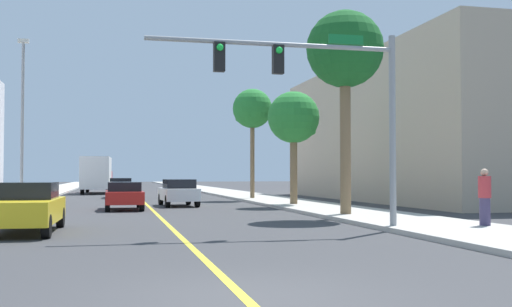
{
  "coord_description": "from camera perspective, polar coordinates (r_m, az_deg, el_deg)",
  "views": [
    {
      "loc": [
        -1.75,
        -8.29,
        1.7
      ],
      "look_at": [
        3.85,
        15.96,
        2.55
      ],
      "focal_mm": 42.9,
      "sensor_mm": 36.0,
      "label": 1
    }
  ],
  "objects": [
    {
      "name": "sidewalk_left",
      "position": [
        50.71,
        -20.17,
        -3.68
      ],
      "size": [
        3.97,
        168.0,
        0.15
      ],
      "primitive_type": "cube",
      "color": "beige",
      "rests_on": "ground"
    },
    {
      "name": "building_right_near",
      "position": [
        43.94,
        18.36,
        1.89
      ],
      "size": [
        16.11,
        26.9,
        9.15
      ],
      "primitive_type": "cube",
      "color": "tan",
      "rests_on": "ground"
    },
    {
      "name": "palm_near",
      "position": [
        24.78,
        8.29,
        9.32
      ],
      "size": [
        3.06,
        3.06,
        8.06
      ],
      "color": "brown",
      "rests_on": "sidewalk_right"
    },
    {
      "name": "traffic_signal_mast",
      "position": [
        18.31,
        6.14,
        6.31
      ],
      "size": [
        7.55,
        0.36,
        5.78
      ],
      "color": "gray",
      "rests_on": "sidewalk_right"
    },
    {
      "name": "pedestrian",
      "position": [
        19.84,
        20.55,
        -3.82
      ],
      "size": [
        0.38,
        0.38,
        1.73
      ],
      "rotation": [
        0.0,
        0.0,
        6.17
      ],
      "color": "#3F3859",
      "rests_on": "sidewalk_right"
    },
    {
      "name": "palm_mid",
      "position": [
        32.5,
        3.52,
        3.25
      ],
      "size": [
        2.75,
        2.75,
        5.96
      ],
      "color": "brown",
      "rests_on": "sidewalk_right"
    },
    {
      "name": "street_lamp",
      "position": [
        34.75,
        -20.94,
        3.55
      ],
      "size": [
        0.56,
        0.28,
        8.76
      ],
      "color": "gray",
      "rests_on": "sidewalk_left"
    },
    {
      "name": "delivery_truck",
      "position": [
        56.31,
        -14.62,
        -1.9
      ],
      "size": [
        2.65,
        8.67,
        3.22
      ],
      "rotation": [
        0.0,
        0.0,
        -0.03
      ],
      "color": "red",
      "rests_on": "ground"
    },
    {
      "name": "car_gray",
      "position": [
        45.54,
        -12.51,
        -3.11
      ],
      "size": [
        1.75,
        4.09,
        1.44
      ],
      "rotation": [
        0.0,
        0.0,
        -0.01
      ],
      "color": "slate",
      "rests_on": "ground"
    },
    {
      "name": "lane_marking_center",
      "position": [
        50.35,
        -11.02,
        -3.86
      ],
      "size": [
        0.16,
        144.0,
        0.01
      ],
      "primitive_type": "cube",
      "color": "yellow",
      "rests_on": "ground"
    },
    {
      "name": "car_yellow",
      "position": [
        19.08,
        -20.76,
        -4.67
      ],
      "size": [
        1.96,
        4.61,
        1.47
      ],
      "rotation": [
        0.0,
        0.0,
        3.12
      ],
      "color": "gold",
      "rests_on": "ground"
    },
    {
      "name": "ground",
      "position": [
        50.35,
        -11.02,
        -3.87
      ],
      "size": [
        192.0,
        192.0,
        0.0
      ],
      "primitive_type": "plane",
      "color": "#38383A"
    },
    {
      "name": "car_red",
      "position": [
        30.08,
        -12.19,
        -3.81
      ],
      "size": [
        1.79,
        4.09,
        1.34
      ],
      "rotation": [
        0.0,
        0.0,
        0.01
      ],
      "color": "red",
      "rests_on": "ground"
    },
    {
      "name": "car_white",
      "position": [
        33.09,
        -7.23,
        -3.6
      ],
      "size": [
        1.93,
        4.02,
        1.44
      ],
      "rotation": [
        0.0,
        0.0,
        0.05
      ],
      "color": "white",
      "rests_on": "ground"
    },
    {
      "name": "palm_far",
      "position": [
        40.63,
        -0.34,
        4.1
      ],
      "size": [
        2.62,
        2.62,
        7.24
      ],
      "color": "brown",
      "rests_on": "sidewalk_right"
    },
    {
      "name": "sidewalk_right",
      "position": [
        51.27,
        -1.97,
        -3.78
      ],
      "size": [
        3.97,
        168.0,
        0.15
      ],
      "primitive_type": "cube",
      "color": "#B2ADA3",
      "rests_on": "ground"
    }
  ]
}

